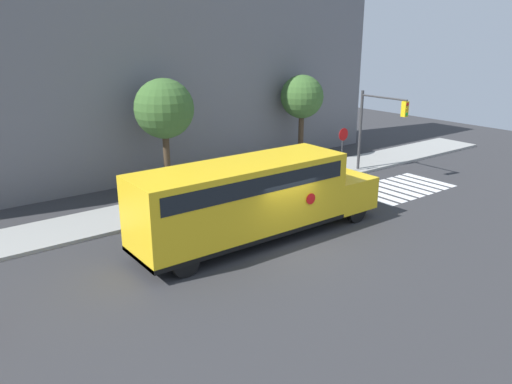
% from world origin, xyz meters
% --- Properties ---
extents(ground_plane, '(60.00, 60.00, 0.00)m').
position_xyz_m(ground_plane, '(0.00, 0.00, 0.00)').
color(ground_plane, '#333335').
extents(sidewalk_strip, '(44.00, 3.00, 0.15)m').
position_xyz_m(sidewalk_strip, '(0.00, 6.50, 0.07)').
color(sidewalk_strip, '#9E9E99').
rests_on(sidewalk_strip, ground).
extents(building_backdrop, '(32.00, 4.00, 12.29)m').
position_xyz_m(building_backdrop, '(0.00, 13.00, 6.15)').
color(building_backdrop, slate).
rests_on(building_backdrop, ground).
extents(crosswalk_stripes, '(5.40, 3.20, 0.01)m').
position_xyz_m(crosswalk_stripes, '(9.50, 2.00, 0.00)').
color(crosswalk_stripes, white).
rests_on(crosswalk_stripes, ground).
extents(school_bus, '(10.73, 2.57, 3.19)m').
position_xyz_m(school_bus, '(-0.88, 1.17, 1.81)').
color(school_bus, yellow).
rests_on(school_bus, ground).
extents(stop_sign, '(0.71, 0.10, 2.71)m').
position_xyz_m(stop_sign, '(8.82, 5.64, 1.80)').
color(stop_sign, '#38383A').
rests_on(stop_sign, ground).
extents(traffic_light, '(0.28, 3.16, 4.69)m').
position_xyz_m(traffic_light, '(10.23, 4.56, 3.13)').
color(traffic_light, '#38383A').
rests_on(traffic_light, ground).
extents(tree_near_sidewalk, '(2.65, 2.65, 5.35)m').
position_xyz_m(tree_near_sidewalk, '(9.27, 9.64, 3.98)').
color(tree_near_sidewalk, '#423323').
rests_on(tree_near_sidewalk, ground).
extents(tree_far_sidewalk, '(2.96, 2.96, 5.70)m').
position_xyz_m(tree_far_sidewalk, '(-0.42, 9.03, 4.18)').
color(tree_far_sidewalk, '#423323').
rests_on(tree_far_sidewalk, ground).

